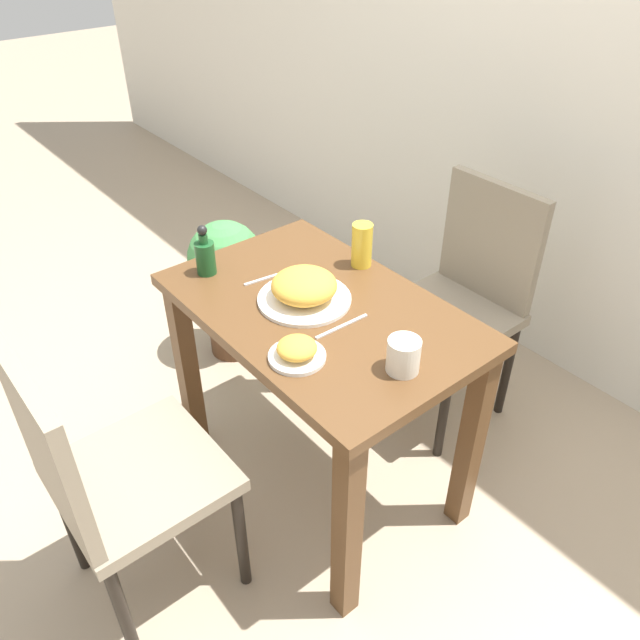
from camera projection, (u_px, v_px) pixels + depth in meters
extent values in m
plane|color=tan|center=(320.00, 476.00, 2.23)|extent=(16.00, 16.00, 0.00)
cube|color=silver|center=(600.00, 39.00, 2.10)|extent=(8.00, 0.05, 2.60)
cube|color=brown|center=(320.00, 311.00, 1.81)|extent=(0.94, 0.60, 0.04)
cube|color=brown|center=(188.00, 371.00, 2.16)|extent=(0.06, 0.06, 0.70)
cube|color=brown|center=(347.00, 532.00, 1.64)|extent=(0.06, 0.06, 0.70)
cube|color=brown|center=(302.00, 318.00, 2.42)|extent=(0.06, 0.06, 0.70)
cube|color=brown|center=(471.00, 442.00, 1.89)|extent=(0.06, 0.06, 0.70)
cube|color=gray|center=(141.00, 476.00, 1.66)|extent=(0.42, 0.42, 0.04)
cube|color=gray|center=(46.00, 448.00, 1.42)|extent=(0.40, 0.04, 0.44)
cylinder|color=black|center=(241.00, 537.00, 1.78)|extent=(0.03, 0.03, 0.43)
cylinder|color=black|center=(179.00, 462.00, 2.01)|extent=(0.03, 0.03, 0.43)
cylinder|color=black|center=(123.00, 614.00, 1.60)|extent=(0.03, 0.03, 0.43)
cylinder|color=black|center=(70.00, 522.00, 1.82)|extent=(0.03, 0.03, 0.43)
cube|color=gray|center=(447.00, 316.00, 2.26)|extent=(0.42, 0.42, 0.04)
cube|color=gray|center=(491.00, 241.00, 2.22)|extent=(0.40, 0.04, 0.44)
cylinder|color=black|center=(374.00, 361.00, 2.42)|extent=(0.03, 0.03, 0.43)
cylinder|color=black|center=(444.00, 412.00, 2.19)|extent=(0.03, 0.03, 0.43)
cylinder|color=black|center=(436.00, 326.00, 2.60)|extent=(0.03, 0.03, 0.43)
cylinder|color=black|center=(507.00, 370.00, 2.38)|extent=(0.03, 0.03, 0.43)
cylinder|color=white|center=(304.00, 299.00, 1.82)|extent=(0.27, 0.27, 0.01)
ellipsoid|color=gold|center=(304.00, 285.00, 1.79)|extent=(0.19, 0.19, 0.08)
cylinder|color=white|center=(297.00, 356.00, 1.60)|extent=(0.15, 0.15, 0.01)
ellipsoid|color=gold|center=(297.00, 348.00, 1.59)|extent=(0.11, 0.11, 0.05)
cylinder|color=silver|center=(403.00, 355.00, 1.54)|extent=(0.08, 0.08, 0.09)
cylinder|color=gold|center=(362.00, 245.00, 1.95)|extent=(0.07, 0.07, 0.14)
cylinder|color=#194C23|center=(206.00, 258.00, 1.92)|extent=(0.06, 0.06, 0.10)
cylinder|color=#194C23|center=(203.00, 239.00, 1.88)|extent=(0.03, 0.03, 0.03)
sphere|color=black|center=(202.00, 230.00, 1.86)|extent=(0.03, 0.03, 0.03)
cube|color=silver|center=(271.00, 277.00, 1.92)|extent=(0.03, 0.18, 0.00)
cube|color=silver|center=(342.00, 326.00, 1.72)|extent=(0.02, 0.18, 0.00)
cylinder|color=#51331E|center=(232.00, 328.00, 2.76)|extent=(0.20, 0.20, 0.23)
cylinder|color=brown|center=(229.00, 298.00, 2.67)|extent=(0.04, 0.04, 0.09)
sphere|color=#428947|center=(225.00, 258.00, 2.55)|extent=(0.31, 0.31, 0.31)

